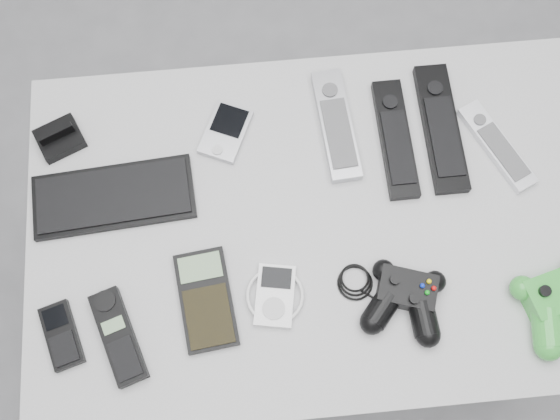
{
  "coord_description": "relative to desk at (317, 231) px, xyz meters",
  "views": [
    {
      "loc": [
        -0.14,
        -0.32,
        1.79
      ],
      "look_at": [
        -0.11,
        0.05,
        0.71
      ],
      "focal_mm": 42.0,
      "sensor_mm": 36.0,
      "label": 1
    }
  ],
  "objects": [
    {
      "name": "floor",
      "position": [
        0.04,
        -0.03,
        -0.63
      ],
      "size": [
        3.5,
        3.5,
        0.0
      ],
      "primitive_type": "plane",
      "color": "slate",
      "rests_on": "ground"
    },
    {
      "name": "desk",
      "position": [
        0.0,
        0.0,
        0.0
      ],
      "size": [
        1.03,
        0.66,
        0.69
      ],
      "color": "#9D9EA0",
      "rests_on": "floor"
    },
    {
      "name": "pda_keyboard",
      "position": [
        -0.36,
        0.08,
        0.07
      ],
      "size": [
        0.29,
        0.14,
        0.02
      ],
      "primitive_type": "cube",
      "rotation": [
        0.0,
        0.0,
        0.07
      ],
      "color": "black",
      "rests_on": "desk"
    },
    {
      "name": "dock_bracket",
      "position": [
        -0.46,
        0.2,
        0.08
      ],
      "size": [
        0.1,
        0.09,
        0.04
      ],
      "primitive_type": "cube",
      "rotation": [
        0.0,
        0.0,
        0.42
      ],
      "color": "black",
      "rests_on": "desk"
    },
    {
      "name": "pda",
      "position": [
        -0.15,
        0.18,
        0.07
      ],
      "size": [
        0.11,
        0.13,
        0.02
      ],
      "primitive_type": "cube",
      "rotation": [
        0.0,
        0.0,
        -0.43
      ],
      "color": "#A3A4AA",
      "rests_on": "desk"
    },
    {
      "name": "remote_silver_a",
      "position": [
        0.05,
        0.18,
        0.07
      ],
      "size": [
        0.07,
        0.23,
        0.02
      ],
      "primitive_type": "cube",
      "rotation": [
        0.0,
        0.0,
        0.06
      ],
      "color": "#A3A4AA",
      "rests_on": "desk"
    },
    {
      "name": "remote_black_a",
      "position": [
        0.16,
        0.14,
        0.07
      ],
      "size": [
        0.06,
        0.23,
        0.02
      ],
      "primitive_type": "cube",
      "rotation": [
        0.0,
        0.0,
        0.01
      ],
      "color": "black",
      "rests_on": "desk"
    },
    {
      "name": "remote_black_b",
      "position": [
        0.24,
        0.16,
        0.07
      ],
      "size": [
        0.06,
        0.26,
        0.02
      ],
      "primitive_type": "cube",
      "rotation": [
        0.0,
        0.0,
        0.0
      ],
      "color": "black",
      "rests_on": "desk"
    },
    {
      "name": "remote_silver_b",
      "position": [
        0.34,
        0.11,
        0.07
      ],
      "size": [
        0.12,
        0.19,
        0.02
      ],
      "primitive_type": "cube",
      "rotation": [
        0.0,
        0.0,
        0.43
      ],
      "color": "silver",
      "rests_on": "desk"
    },
    {
      "name": "mobile_phone",
      "position": [
        -0.45,
        -0.16,
        0.07
      ],
      "size": [
        0.08,
        0.12,
        0.02
      ],
      "primitive_type": "cube",
      "rotation": [
        0.0,
        0.0,
        0.29
      ],
      "color": "black",
      "rests_on": "desk"
    },
    {
      "name": "cordless_handset",
      "position": [
        -0.35,
        -0.17,
        0.07
      ],
      "size": [
        0.1,
        0.17,
        0.03
      ],
      "primitive_type": "cube",
      "rotation": [
        0.0,
        0.0,
        0.32
      ],
      "color": "black",
      "rests_on": "desk"
    },
    {
      "name": "calculator",
      "position": [
        -0.21,
        -0.12,
        0.07
      ],
      "size": [
        0.1,
        0.18,
        0.02
      ],
      "primitive_type": "cube",
      "rotation": [
        0.0,
        0.0,
        0.11
      ],
      "color": "black",
      "rests_on": "desk"
    },
    {
      "name": "mp3_player",
      "position": [
        -0.09,
        -0.13,
        0.07
      ],
      "size": [
        0.12,
        0.12,
        0.02
      ],
      "primitive_type": "cube",
      "rotation": [
        0.0,
        0.0,
        -0.18
      ],
      "color": "white",
      "rests_on": "desk"
    },
    {
      "name": "controller_black",
      "position": [
        0.13,
        -0.15,
        0.08
      ],
      "size": [
        0.26,
        0.21,
        0.05
      ],
      "primitive_type": null,
      "rotation": [
        0.0,
        0.0,
        -0.32
      ],
      "color": "black",
      "rests_on": "desk"
    }
  ]
}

